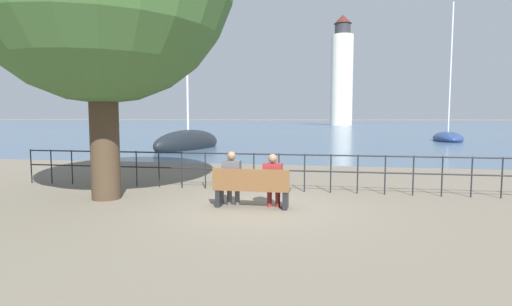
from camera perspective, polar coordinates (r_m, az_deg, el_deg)
ground_plane at (r=9.15m, az=-0.56°, el=-7.75°), size 1000.00×1000.00×0.00m
harbor_water at (r=166.98m, az=9.74°, el=4.31°), size 600.00×300.00×0.01m
park_bench at (r=9.01m, az=-0.64°, el=-5.17°), size 1.73×0.45×0.90m
seated_person_left at (r=9.13m, az=-3.47°, el=-3.36°), size 0.42×0.35×1.27m
seated_person_right at (r=8.96m, az=2.42°, el=-3.64°), size 0.42×0.35×1.23m
promenade_railing at (r=11.08m, az=1.48°, el=-1.86°), size 14.85×0.04×1.05m
sailboat_0 at (r=38.55m, az=25.71°, el=2.03°), size 2.80×5.56×12.15m
sailboat_2 at (r=26.25m, az=-9.66°, el=1.47°), size 3.34×7.09×12.17m
harbor_lighthouse at (r=112.29m, az=12.16°, el=10.92°), size 5.92×5.92×29.41m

